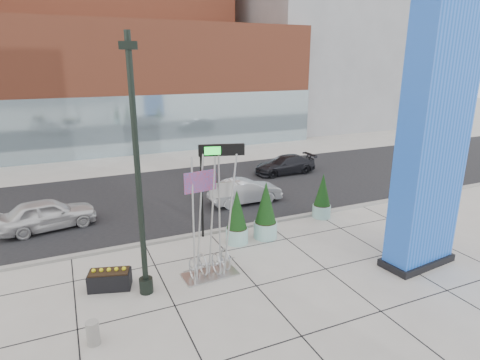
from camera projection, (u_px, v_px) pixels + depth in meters
name	position (u px, v px, depth m)	size (l,w,h in m)	color
ground	(220.00, 279.00, 14.86)	(160.00, 160.00, 0.00)	#9E9991
street_asphalt	(159.00, 198.00, 23.62)	(80.00, 12.00, 0.02)	black
curb_edge	(189.00, 236.00, 18.35)	(80.00, 0.30, 0.12)	gray
tower_podium	(124.00, 86.00, 37.33)	(34.00, 10.00, 11.00)	#97442C
tower_glass_front	(136.00, 125.00, 33.98)	(34.00, 0.60, 5.00)	#8CA5B2
building_grey_parking	(320.00, 51.00, 50.45)	(20.00, 18.00, 18.00)	slate
blue_pylon	(433.00, 144.00, 14.63)	(3.14, 1.67, 10.02)	blue
lamp_post	(140.00, 197.00, 12.99)	(0.58, 0.47, 8.62)	black
public_art_sculpture	(210.00, 245.00, 14.77)	(2.10, 1.13, 4.65)	#BBBEC1
concrete_bollard	(93.00, 333.00, 11.34)	(0.37, 0.37, 0.72)	gray
overhead_street_sign	(217.00, 157.00, 17.66)	(2.00, 0.70, 4.29)	black
round_planter_east	(322.00, 197.00, 20.42)	(0.93, 0.93, 2.33)	#8EBFB9
round_planter_mid	(266.00, 212.00, 17.99)	(1.06, 1.06, 2.66)	#8EBFB9
round_planter_west	(237.00, 218.00, 17.50)	(0.99, 0.99, 2.46)	#8EBFB9
box_planter_north	(110.00, 279.00, 14.15)	(1.59, 1.10, 0.79)	black
car_white_west	(48.00, 214.00, 19.08)	(1.75, 4.34, 1.48)	silver
car_silver_mid	(245.00, 191.00, 22.61)	(1.44, 4.12, 1.36)	#B5B8BE
car_dark_east	(285.00, 165.00, 28.54)	(1.81, 4.45, 1.29)	black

